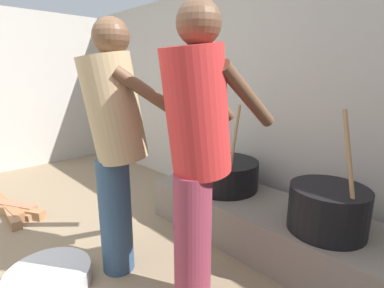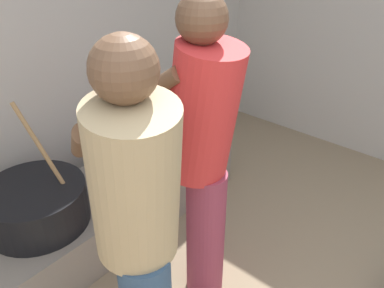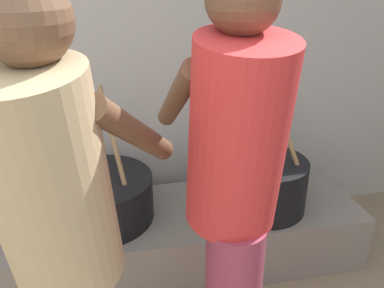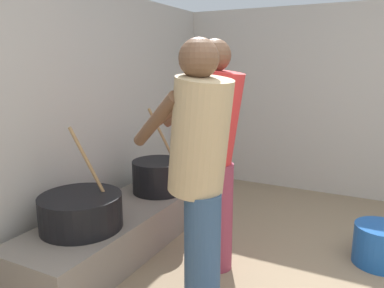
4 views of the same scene
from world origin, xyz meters
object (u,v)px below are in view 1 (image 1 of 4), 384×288
Objects in this scene: cook_in_red_shirt at (197,146)px; metal_mixing_bowl at (49,278)px; cook_in_tan_shirt at (116,137)px; cooking_pot_main at (224,174)px; cooking_pot_secondary at (328,209)px.

cook_in_red_shirt reaches higher than metal_mixing_bowl.
cooking_pot_main is at bearing 85.84° from cook_in_tan_shirt.
cook_in_tan_shirt reaches higher than cooking_pot_secondary.
cooking_pot_main is 0.43× the size of cook_in_red_shirt.
cook_in_tan_shirt reaches higher than cooking_pot_main.
cooking_pot_secondary reaches higher than cooking_pot_main.
cooking_pot_main is 0.87m from cooking_pot_secondary.
cook_in_tan_shirt is at bearing -164.62° from cook_in_red_shirt.
cook_in_red_shirt is at bearing -58.93° from cooking_pot_main.
cooking_pot_secondary is at bearing 49.11° from metal_mixing_bowl.
cook_in_red_shirt is at bearing 15.38° from cook_in_tan_shirt.
cook_in_red_shirt is 0.56m from cook_in_tan_shirt.
cooking_pot_secondary is at bearing 42.30° from cook_in_tan_shirt.
cooking_pot_secondary is 0.46× the size of cook_in_red_shirt.
cooking_pot_main is at bearing 121.07° from cook_in_red_shirt.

